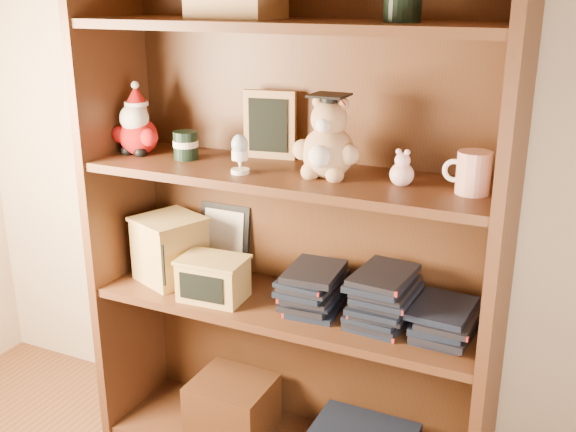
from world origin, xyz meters
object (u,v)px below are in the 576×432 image
(grad_teddy_bear, at_px, (328,145))
(teacher_mug, at_px, (473,173))
(treats_box, at_px, (170,248))
(bookcase, at_px, (295,224))

(grad_teddy_bear, height_order, teacher_mug, grad_teddy_bear)
(treats_box, bearing_deg, grad_teddy_bear, -0.64)
(bookcase, bearing_deg, teacher_mug, -5.80)
(bookcase, relative_size, grad_teddy_bear, 7.09)
(teacher_mug, xyz_separation_m, treats_box, (-0.91, -0.00, -0.35))
(treats_box, bearing_deg, bookcase, 7.20)
(bookcase, distance_m, teacher_mug, 0.55)
(bookcase, xyz_separation_m, treats_box, (-0.41, -0.05, -0.12))
(grad_teddy_bear, relative_size, teacher_mug, 1.90)
(bookcase, distance_m, treats_box, 0.43)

